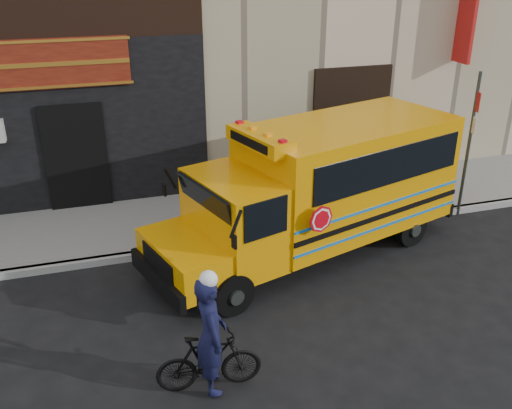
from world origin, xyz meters
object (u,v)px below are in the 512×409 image
object	(u,v)px
cyclist	(211,338)
sign_pole	(470,140)
bicycle	(209,362)
school_bus	(322,185)

from	to	relation	value
cyclist	sign_pole	bearing A→B (deg)	-57.90
bicycle	cyclist	size ratio (longest dim) A/B	0.83
sign_pole	school_bus	bearing A→B (deg)	-171.20
sign_pole	bicycle	bearing A→B (deg)	-150.22
school_bus	bicycle	distance (m)	4.87
sign_pole	bicycle	size ratio (longest dim) A/B	2.23
sign_pole	cyclist	world-z (taller)	sign_pole
school_bus	bicycle	bearing A→B (deg)	-132.76
bicycle	cyclist	bearing A→B (deg)	-140.30
school_bus	bicycle	world-z (taller)	school_bus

